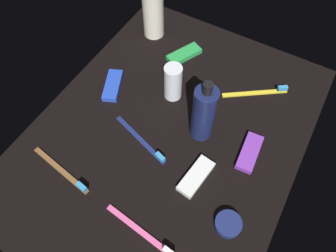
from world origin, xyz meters
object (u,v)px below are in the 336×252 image
object	(u,v)px
deodorant_stick	(173,82)
snack_bar_white	(196,176)
toothbrush_brown	(64,172)
cream_tin_left	(228,224)
snack_bar_green	(184,54)
snack_bar_purple	(250,152)
toothbrush_yellow	(259,92)
toothbrush_navy	(143,142)
bodywash_bottle	(153,13)
toothbrush_pink	(144,234)
lotion_bottle	(204,113)
snack_bar_blue	(113,85)

from	to	relation	value
deodorant_stick	snack_bar_white	xyz separation A→B (cm)	(18.49, 16.66, -4.60)
toothbrush_brown	cream_tin_left	xyz separation A→B (cm)	(-8.16, 38.41, 0.26)
snack_bar_green	snack_bar_purple	xyz separation A→B (cm)	(20.76, 29.28, 0.00)
toothbrush_yellow	snack_bar_white	xyz separation A→B (cm)	(30.76, -3.53, 0.14)
toothbrush_navy	toothbrush_brown	world-z (taller)	same
toothbrush_yellow	cream_tin_left	size ratio (longest dim) A/B	2.63
bodywash_bottle	snack_bar_white	bearing A→B (deg)	42.52
snack_bar_purple	snack_bar_white	distance (cm)	14.69
toothbrush_yellow	cream_tin_left	bearing A→B (deg)	11.34
toothbrush_yellow	snack_bar_purple	distance (cm)	19.33
toothbrush_navy	deodorant_stick	bearing A→B (deg)	-176.58
snack_bar_green	deodorant_stick	bearing A→B (deg)	42.03
toothbrush_yellow	toothbrush_pink	bearing A→B (deg)	-8.45
lotion_bottle	toothbrush_brown	size ratio (longest dim) A/B	1.06
bodywash_bottle	toothbrush_brown	world-z (taller)	bodywash_bottle
deodorant_stick	bodywash_bottle	bearing A→B (deg)	-136.98
snack_bar_green	snack_bar_white	xyz separation A→B (cm)	(32.81, 20.88, 0.00)
bodywash_bottle	toothbrush_brown	distance (cm)	52.18
deodorant_stick	snack_bar_white	size ratio (longest dim) A/B	1.03
snack_bar_blue	cream_tin_left	xyz separation A→B (cm)	(18.86, 43.38, 0.11)
snack_bar_blue	snack_bar_white	world-z (taller)	same
deodorant_stick	toothbrush_pink	xyz separation A→B (cm)	(35.43, 13.10, -4.75)
toothbrush_navy	toothbrush_pink	world-z (taller)	same
toothbrush_navy	snack_bar_white	distance (cm)	15.75
lotion_bottle	toothbrush_brown	world-z (taller)	lotion_bottle
cream_tin_left	snack_bar_purple	bearing A→B (deg)	-172.05
snack_bar_white	lotion_bottle	bearing A→B (deg)	-151.00
toothbrush_pink	snack_bar_green	world-z (taller)	toothbrush_pink
lotion_bottle	snack_bar_green	xyz separation A→B (cm)	(-21.07, -16.16, -7.59)
lotion_bottle	toothbrush_pink	distance (cm)	29.73
toothbrush_brown	snack_bar_blue	bearing A→B (deg)	-169.57
deodorant_stick	cream_tin_left	bearing A→B (deg)	48.08
snack_bar_white	toothbrush_brown	bearing A→B (deg)	-55.09
toothbrush_navy	toothbrush_pink	bearing A→B (deg)	32.96
toothbrush_yellow	toothbrush_brown	bearing A→B (deg)	-34.40
snack_bar_blue	deodorant_stick	bearing A→B (deg)	86.68
snack_bar_blue	lotion_bottle	bearing A→B (deg)	64.36
snack_bar_green	cream_tin_left	xyz separation A→B (cm)	(39.12, 31.84, 0.11)
snack_bar_purple	cream_tin_left	xyz separation A→B (cm)	(18.36, 2.56, 0.11)
toothbrush_yellow	deodorant_stick	bearing A→B (deg)	-58.71
deodorant_stick	snack_bar_green	world-z (taller)	deodorant_stick
toothbrush_pink	deodorant_stick	bearing A→B (deg)	-159.71
toothbrush_brown	toothbrush_navy	bearing A→B (deg)	143.95
deodorant_stick	snack_bar_purple	size ratio (longest dim) A/B	1.03
snack_bar_green	snack_bar_blue	xyz separation A→B (cm)	(20.26, -11.54, 0.00)
deodorant_stick	snack_bar_white	distance (cm)	25.31
toothbrush_yellow	snack_bar_purple	size ratio (longest dim) A/B	1.48
toothbrush_pink	toothbrush_brown	xyz separation A→B (cm)	(-2.46, -23.89, 0.00)
cream_tin_left	toothbrush_yellow	bearing A→B (deg)	-168.66
cream_tin_left	lotion_bottle	bearing A→B (deg)	-139.02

